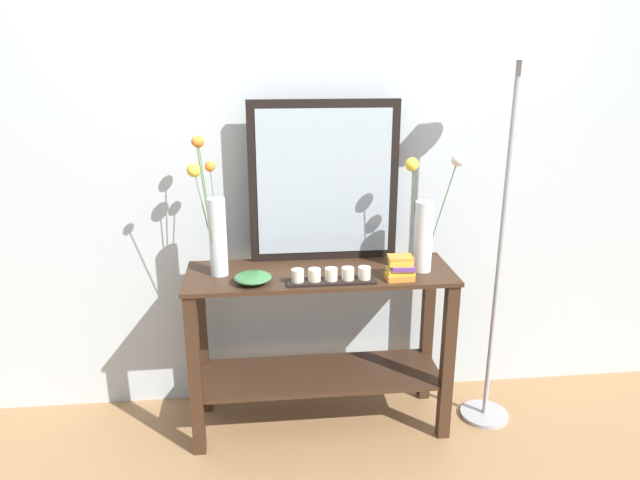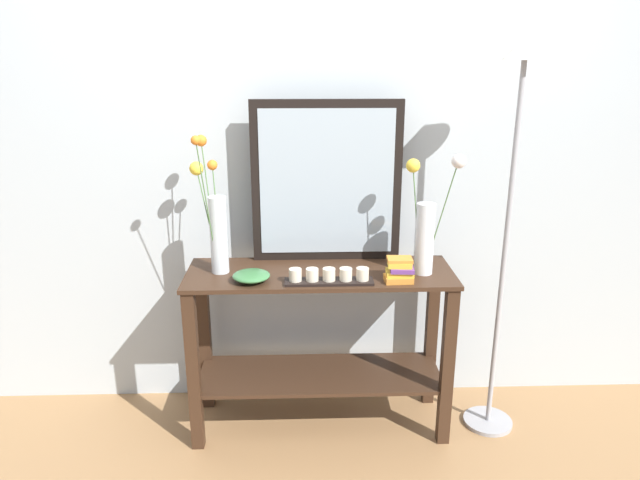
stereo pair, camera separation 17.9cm
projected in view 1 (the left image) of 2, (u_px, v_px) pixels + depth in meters
The scene contains 10 objects.
ground_plane at pixel (320, 423), 2.95m from camera, with size 7.00×6.00×0.02m, color #997047.
wall_back at pixel (313, 145), 2.85m from camera, with size 6.40×0.08×2.70m, color #B2BCC1.
console_table at pixel (320, 331), 2.80m from camera, with size 1.24×0.42×0.81m.
mirror_leaning at pixel (324, 182), 2.76m from camera, with size 0.71×0.03×0.77m.
tall_vase_left at pixel (214, 222), 2.61m from camera, with size 0.17×0.25×0.64m.
vase_right at pixel (425, 225), 2.65m from camera, with size 0.23×0.18×0.57m.
candle_tray at pixel (331, 277), 2.57m from camera, with size 0.39×0.09×0.07m.
decorative_bowl at pixel (253, 278), 2.56m from camera, with size 0.17×0.17×0.05m.
book_stack at pixel (401, 268), 2.60m from camera, with size 0.13×0.10×0.11m.
floor_lamp at pixel (508, 177), 2.62m from camera, with size 0.24×0.24×1.85m.
Camera 1 is at (-0.27, -2.52, 1.77)m, focal length 32.74 mm.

